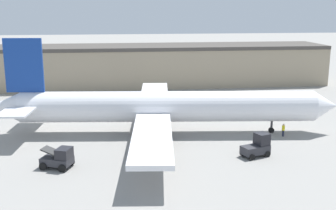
% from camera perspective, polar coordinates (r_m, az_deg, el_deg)
% --- Properties ---
extents(ground_plane, '(400.00, 400.00, 0.00)m').
position_cam_1_polar(ground_plane, '(54.20, 0.00, -3.87)').
color(ground_plane, gray).
extents(terminal_building, '(68.24, 12.17, 8.20)m').
position_cam_1_polar(terminal_building, '(87.46, -1.20, 5.45)').
color(terminal_building, gray).
rests_on(terminal_building, ground_plane).
extents(airplane, '(44.59, 38.66, 12.18)m').
position_cam_1_polar(airplane, '(53.26, -1.12, -0.27)').
color(airplane, white).
rests_on(airplane, ground_plane).
extents(ground_crew_worker, '(0.36, 0.36, 1.63)m').
position_cam_1_polar(ground_crew_worker, '(54.71, 15.35, -3.24)').
color(ground_crew_worker, '#1E2338').
rests_on(ground_crew_worker, ground_plane).
extents(baggage_tug, '(3.41, 2.72, 2.50)m').
position_cam_1_polar(baggage_tug, '(46.94, 12.02, -5.47)').
color(baggage_tug, '#2D2D33').
rests_on(baggage_tug, ground_plane).
extents(belt_loader_truck, '(3.45, 3.01, 2.15)m').
position_cam_1_polar(belt_loader_truck, '(43.99, -14.56, -6.99)').
color(belt_loader_truck, '#2D2D33').
rests_on(belt_loader_truck, ground_plane).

